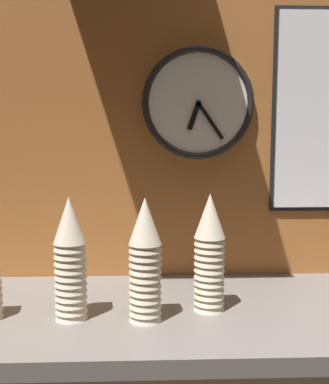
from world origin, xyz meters
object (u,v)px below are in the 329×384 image
object	(u,v)px
cup_stack_center_right	(210,252)
cup_stack_center	(145,260)
wall_clock	(198,103)
cup_stack_center_left	(70,258)

from	to	relation	value
cup_stack_center_right	cup_stack_center	xyz separation A→B (m)	(-0.15, -0.06, 0.00)
cup_stack_center_right	wall_clock	xyz separation A→B (m)	(-0.00, 0.26, 0.36)
cup_stack_center_left	wall_clock	xyz separation A→B (m)	(0.32, 0.31, 0.36)
cup_stack_center_right	cup_stack_center_left	world-z (taller)	same
cup_stack_center	cup_stack_center_left	world-z (taller)	same
cup_stack_center_right	wall_clock	size ratio (longest dim) A/B	0.89
cup_stack_center	wall_clock	bearing A→B (deg)	65.02
cup_stack_center	cup_stack_center_right	bearing A→B (deg)	21.21
cup_stack_center_right	cup_stack_center_left	bearing A→B (deg)	-172.68
cup_stack_center_left	wall_clock	world-z (taller)	wall_clock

